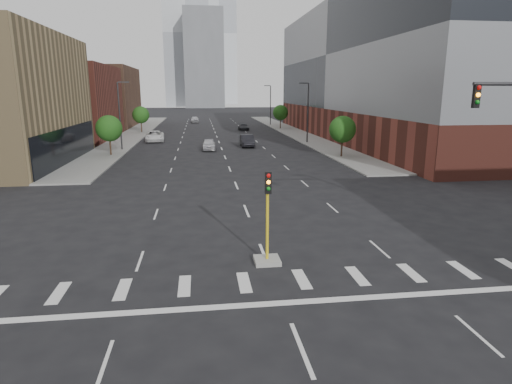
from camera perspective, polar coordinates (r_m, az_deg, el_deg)
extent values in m
cube|color=gray|center=(84.89, -15.73, 7.59)|extent=(5.00, 92.00, 0.15)
cube|color=gray|center=(85.94, 4.67, 8.10)|extent=(5.00, 92.00, 0.15)
cube|color=brown|center=(79.56, -25.91, 10.69)|extent=(20.00, 22.00, 12.00)
cube|color=brown|center=(104.59, -21.51, 11.70)|extent=(20.00, 24.00, 13.00)
cube|color=brown|center=(77.06, 17.68, 8.73)|extent=(24.00, 70.00, 5.00)
cube|color=slate|center=(77.07, 18.28, 16.89)|extent=(24.00, 70.00, 17.00)
cube|color=#B2B7BC|center=(231.31, -9.24, 19.95)|extent=(22.00, 22.00, 70.00)
cube|color=#B2B7BC|center=(271.88, -5.00, 20.12)|extent=(20.00, 20.00, 80.00)
cube|color=slate|center=(210.16, -6.97, 17.14)|extent=(18.00, 18.00, 44.00)
cube|color=#999993|center=(20.46, 1.49, -9.11)|extent=(1.20, 1.20, 0.20)
cylinder|color=gold|center=(19.87, 1.52, -4.58)|extent=(0.14, 0.14, 3.20)
cube|color=black|center=(19.16, 1.64, 1.24)|extent=(0.28, 0.18, 1.00)
sphere|color=red|center=(18.99, 1.69, 2.21)|extent=(0.18, 0.18, 0.18)
sphere|color=orange|center=(19.05, 1.69, 1.32)|extent=(0.18, 0.18, 0.18)
sphere|color=#0C7F19|center=(19.11, 1.68, 0.44)|extent=(0.18, 0.18, 0.18)
cube|color=black|center=(20.77, 27.32, 11.30)|extent=(0.28, 0.18, 1.00)
sphere|color=red|center=(20.67, 27.61, 12.24)|extent=(0.18, 0.18, 0.18)
sphere|color=orange|center=(20.67, 27.52, 11.42)|extent=(0.18, 0.18, 0.18)
sphere|color=#0C7F19|center=(20.67, 27.43, 10.59)|extent=(0.18, 0.18, 0.18)
cylinder|color=#2D2D30|center=(66.82, 6.92, 10.35)|extent=(0.20, 0.20, 9.00)
cube|color=#2D2D30|center=(66.55, 6.34, 14.23)|extent=(1.40, 0.22, 0.15)
cylinder|color=#2D2D30|center=(101.08, 1.94, 11.44)|extent=(0.20, 0.20, 9.00)
cube|color=#2D2D30|center=(100.90, 1.50, 13.99)|extent=(1.40, 0.22, 0.15)
cylinder|color=#2D2D30|center=(60.68, -17.71, 9.53)|extent=(0.20, 0.20, 9.00)
cube|color=#2D2D30|center=(60.46, -17.25, 13.82)|extent=(1.40, 0.22, 0.15)
cylinder|color=#382619|center=(56.19, -18.83, 5.62)|extent=(0.20, 0.20, 1.75)
sphere|color=#134914|center=(55.95, -19.01, 8.03)|extent=(3.20, 3.20, 3.20)
cylinder|color=#382619|center=(85.66, -15.01, 8.32)|extent=(0.20, 0.20, 1.75)
sphere|color=#134914|center=(85.50, -15.11, 9.90)|extent=(3.20, 3.20, 3.20)
cylinder|color=#382619|center=(52.94, 11.35, 5.64)|extent=(0.20, 0.20, 1.75)
sphere|color=#134914|center=(52.69, 11.46, 8.19)|extent=(3.20, 3.20, 3.20)
cylinder|color=#382619|center=(91.52, 3.27, 9.04)|extent=(0.20, 0.20, 1.75)
sphere|color=#134914|center=(91.37, 3.29, 10.53)|extent=(3.20, 3.20, 3.20)
imported|color=silver|center=(58.89, -6.30, 6.33)|extent=(1.93, 4.56, 1.54)
imported|color=black|center=(62.23, -1.20, 6.86)|extent=(1.84, 5.19, 1.70)
imported|color=white|center=(70.33, -13.34, 7.25)|extent=(3.13, 6.18, 1.68)
imported|color=black|center=(88.08, -1.69, 8.66)|extent=(1.98, 4.64, 1.34)
imported|color=silver|center=(110.36, -8.17, 9.56)|extent=(2.17, 4.91, 1.64)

